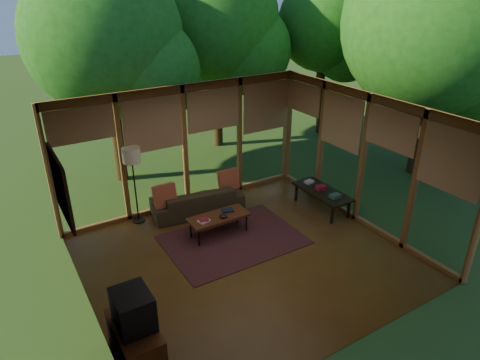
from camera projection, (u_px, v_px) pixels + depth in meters
floor at (246, 258)px, 7.84m from camera, size 5.50×5.50×0.00m
ceiling at (247, 115)px, 6.69m from camera, size 5.50×5.50×0.00m
wall_left at (80, 238)px, 5.97m from camera, size 0.04×5.00×2.70m
wall_front at (353, 269)px, 5.33m from camera, size 5.50×0.04×2.70m
window_wall_back at (185, 147)px, 9.20m from camera, size 5.50×0.12×2.70m
window_wall_right at (363, 160)px, 8.56m from camera, size 0.12×5.00×2.70m
exterior_lawn at (307, 102)px, 17.79m from camera, size 40.00×40.00×0.00m
tree_nw at (104, 37)px, 9.53m from camera, size 3.56×3.56×5.25m
tree_ne at (214, 20)px, 11.76m from camera, size 3.60×3.60×5.41m
tree_se at (436, 23)px, 9.73m from camera, size 4.28×4.28×5.87m
tree_far at (325, 24)px, 12.79m from camera, size 2.85×2.85×4.86m
rug at (233, 240)px, 8.37m from camera, size 2.58×1.83×0.01m
sofa at (197, 200)px, 9.27m from camera, size 2.04×1.03×0.57m
pillow_left at (165, 196)px, 8.74m from camera, size 0.46×0.25×0.48m
pillow_right at (228, 180)px, 9.44m from camera, size 0.45×0.24×0.47m
ct_book_lower at (204, 221)px, 8.16m from camera, size 0.25×0.21×0.03m
ct_book_upper at (204, 220)px, 8.15m from camera, size 0.18×0.15×0.03m
ct_book_side at (228, 210)px, 8.55m from camera, size 0.26×0.22×0.03m
ct_bowl at (223, 216)px, 8.30m from camera, size 0.16×0.16×0.07m
media_cabinet at (136, 343)px, 5.61m from camera, size 0.50×1.00×0.60m
television at (133, 310)px, 5.39m from camera, size 0.45×0.55×0.50m
console_book_a at (335, 196)px, 8.99m from camera, size 0.22×0.16×0.08m
console_book_b at (321, 188)px, 9.34m from camera, size 0.23×0.18×0.10m
console_book_c at (309, 182)px, 9.65m from camera, size 0.21×0.17×0.05m
floor_lamp at (132, 159)px, 8.43m from camera, size 0.36×0.36×1.65m
coffee_table at (219, 217)px, 8.39m from camera, size 1.20×0.50×0.43m
side_console at (322, 192)px, 9.34m from camera, size 0.60×1.40×0.46m
wall_painting at (61, 187)px, 6.99m from camera, size 0.06×1.35×1.15m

